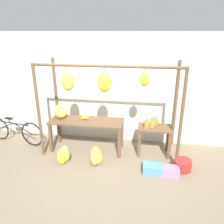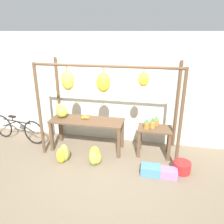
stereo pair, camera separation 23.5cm
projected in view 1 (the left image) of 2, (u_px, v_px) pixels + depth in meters
The scene contains 14 objects.
ground_plane at pixel (103, 171), 4.65m from camera, with size 20.00×20.00×0.00m, color #756651.
shop_wall_back at pixel (114, 89), 5.60m from camera, with size 8.00×0.08×2.80m.
stall_awning at pixel (102, 90), 4.68m from camera, with size 3.18×1.18×2.18m.
display_table_main at pixel (87, 125), 5.29m from camera, with size 1.78×0.61×0.79m.
display_table_side at pixel (154, 134), 5.16m from camera, with size 0.78×0.49×0.70m.
banana_pile_on_table at pixel (60, 112), 5.34m from camera, with size 0.40×0.41×0.36m.
orange_pile at pixel (85, 118), 5.29m from camera, with size 0.19×0.14×0.09m.
pineapple_cluster at pixel (151, 122), 5.10m from camera, with size 0.34×0.35×0.26m.
banana_pile_ground_left at pixel (64, 155), 4.90m from camera, with size 0.34×0.44×0.42m.
banana_pile_ground_right at pixel (96, 157), 4.84m from camera, with size 0.36×0.42×0.41m.
fruit_crate_white at pixel (152, 169), 4.56m from camera, with size 0.40×0.28×0.19m.
blue_bucket at pixel (183, 165), 4.66m from camera, with size 0.37×0.37×0.23m.
parked_bicycle at pixel (15, 131), 5.75m from camera, with size 1.70×0.34×0.69m.
fruit_crate_purple at pixel (170, 171), 4.50m from camera, with size 0.36×0.25×0.17m.
Camera 1 is at (0.80, -3.85, 2.80)m, focal length 35.00 mm.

